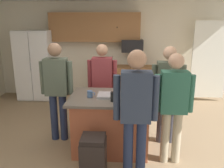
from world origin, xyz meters
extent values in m
plane|color=#937A5B|center=(0.00, 0.00, 0.00)|extent=(7.04, 7.04, 0.00)
cube|color=beige|center=(0.00, 2.80, 1.30)|extent=(6.40, 0.10, 2.60)
cube|color=white|center=(2.60, 2.40, 1.10)|extent=(0.90, 0.06, 2.00)
cube|color=#936038|center=(-0.40, 2.60, 1.92)|extent=(2.40, 0.35, 0.75)
sphere|color=#4C3823|center=(0.20, 2.41, 1.93)|extent=(0.04, 0.04, 0.04)
cube|color=#936038|center=(0.60, 2.48, 0.45)|extent=(1.80, 0.60, 0.90)
sphere|color=#4C3823|center=(1.05, 2.17, 0.45)|extent=(0.04, 0.04, 0.04)
cube|color=white|center=(-2.00, 2.40, 0.93)|extent=(0.94, 0.70, 1.85)
cube|color=white|center=(-2.23, 2.03, 0.93)|extent=(0.44, 0.04, 1.77)
cube|color=white|center=(-1.77, 2.03, 0.93)|extent=(0.44, 0.04, 1.77)
cylinder|color=#B2B2B7|center=(-2.00, 2.00, 1.02)|extent=(0.02, 0.02, 0.35)
cube|color=black|center=(0.60, 2.50, 1.45)|extent=(0.56, 0.40, 0.32)
cube|color=#AD5638|center=(0.21, -0.20, 0.44)|extent=(1.17, 0.83, 0.89)
cube|color=#60564C|center=(0.21, -0.20, 0.91)|extent=(1.31, 0.97, 0.04)
cylinder|color=tan|center=(1.05, -0.53, 0.41)|extent=(0.13, 0.13, 0.81)
cylinder|color=tan|center=(1.22, -0.53, 0.41)|extent=(0.13, 0.13, 0.81)
cube|color=#2D6651|center=(1.14, -0.53, 1.12)|extent=(0.38, 0.22, 0.61)
sphere|color=tan|center=(1.14, -0.53, 1.56)|extent=(0.22, 0.22, 0.22)
cylinder|color=#2D6651|center=(0.90, -0.53, 1.10)|extent=(0.09, 0.09, 0.55)
cylinder|color=#2D6651|center=(1.38, -0.53, 1.10)|extent=(0.09, 0.09, 0.55)
cylinder|color=#232D4C|center=(-0.83, 0.07, 0.43)|extent=(0.13, 0.13, 0.85)
cylinder|color=#232D4C|center=(-0.66, 0.07, 0.43)|extent=(0.13, 0.13, 0.85)
cube|color=#4C5647|center=(-0.74, 0.07, 1.17)|extent=(0.38, 0.22, 0.64)
sphere|color=#8C664C|center=(-0.74, 0.07, 1.63)|extent=(0.23, 0.23, 0.23)
cylinder|color=#4C5647|center=(-0.98, 0.07, 1.15)|extent=(0.09, 0.09, 0.57)
cylinder|color=#4C5647|center=(-0.50, 0.07, 1.15)|extent=(0.09, 0.09, 0.57)
cylinder|color=#383842|center=(1.07, 0.09, 0.41)|extent=(0.13, 0.13, 0.83)
cylinder|color=#383842|center=(1.24, 0.09, 0.41)|extent=(0.13, 0.13, 0.83)
cube|color=#4C5647|center=(1.16, 0.09, 1.14)|extent=(0.38, 0.22, 0.62)
sphere|color=tan|center=(1.16, 0.09, 1.59)|extent=(0.22, 0.22, 0.22)
cylinder|color=#4C5647|center=(0.92, 0.09, 1.12)|extent=(0.09, 0.09, 0.56)
cylinder|color=#4C5647|center=(1.40, 0.09, 1.12)|extent=(0.09, 0.09, 0.56)
cylinder|color=#232D4C|center=(-0.09, 0.61, 0.41)|extent=(0.13, 0.13, 0.81)
cylinder|color=#232D4C|center=(0.08, 0.61, 0.41)|extent=(0.13, 0.13, 0.81)
cube|color=maroon|center=(-0.01, 0.61, 1.12)|extent=(0.38, 0.22, 0.61)
sphere|color=tan|center=(-0.01, 0.61, 1.57)|extent=(0.22, 0.22, 0.22)
cylinder|color=maroon|center=(-0.25, 0.61, 1.10)|extent=(0.09, 0.09, 0.55)
cylinder|color=maroon|center=(0.23, 0.61, 1.10)|extent=(0.09, 0.09, 0.55)
cylinder|color=#232D4C|center=(0.49, -0.98, 0.43)|extent=(0.13, 0.13, 0.86)
cylinder|color=#232D4C|center=(0.66, -0.98, 0.43)|extent=(0.13, 0.13, 0.86)
cube|color=#2D384C|center=(0.58, -0.98, 1.19)|extent=(0.38, 0.22, 0.65)
sphere|color=tan|center=(0.58, -0.98, 1.66)|extent=(0.23, 0.23, 0.23)
cylinder|color=#2D384C|center=(0.34, -0.98, 1.17)|extent=(0.09, 0.09, 0.58)
cylinder|color=#2D384C|center=(0.82, -0.98, 1.17)|extent=(0.09, 0.09, 0.58)
cylinder|color=black|center=(0.53, 0.02, 0.99)|extent=(0.06, 0.06, 0.13)
cylinder|color=#4C6B99|center=(-0.12, -0.27, 0.98)|extent=(0.09, 0.09, 0.11)
torus|color=#4C6B99|center=(-0.06, -0.27, 0.99)|extent=(0.06, 0.01, 0.06)
cylinder|color=black|center=(0.25, -0.45, 1.00)|extent=(0.06, 0.06, 0.15)
cylinder|color=#4C6B99|center=(0.65, -0.01, 0.98)|extent=(0.08, 0.08, 0.10)
torus|color=#4C6B99|center=(0.71, -0.01, 0.98)|extent=(0.06, 0.01, 0.06)
cube|color=#B7B7BC|center=(0.22, -0.23, 0.94)|extent=(0.44, 0.30, 0.02)
cube|color=#A8A8AD|center=(0.22, -0.23, 0.96)|extent=(0.44, 0.30, 0.02)
cube|color=black|center=(0.02, -0.96, 0.28)|extent=(0.34, 0.34, 0.55)
cube|color=black|center=(0.02, -0.96, 0.58)|extent=(0.32, 0.32, 0.06)
camera|label=1|loc=(0.45, -3.77, 2.11)|focal=37.65mm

